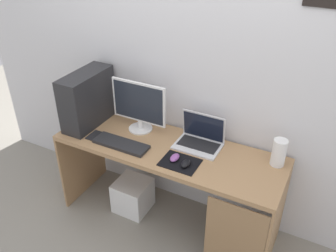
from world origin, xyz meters
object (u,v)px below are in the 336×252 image
Objects in this scene: pc_tower at (88,99)px; mouse_left at (175,158)px; mouse_right at (186,163)px; laptop at (200,139)px; keyboard at (121,144)px; speaker at (279,153)px; monitor at (139,106)px; cell_phone at (94,135)px; subwoofer at (133,195)px.

pc_tower is 0.87m from mouse_left.
pc_tower is 0.96m from mouse_right.
pc_tower is 0.93m from laptop.
pc_tower reaches higher than mouse_left.
mouse_left is (0.83, -0.14, -0.19)m from pc_tower.
speaker is at bearing 15.73° from keyboard.
speaker reaches higher than mouse_right.
monitor is at bearing -177.18° from laptop.
pc_tower is at bearing -174.53° from speaker.
pc_tower is at bearing -172.69° from laptop.
speaker reaches higher than cell_phone.
keyboard is at bearing -177.33° from mouse_left.
keyboard is 0.61m from subwoofer.
pc_tower reaches higher than mouse_right.
mouse_right reaches higher than keyboard.
keyboard is 0.43m from mouse_left.
speaker is at bearing 12.37° from cell_phone.
cell_phone is (-0.68, -0.01, -0.02)m from mouse_left.
speaker is 2.02× the size of mouse_left.
subwoofer is (-0.02, -0.13, -0.80)m from monitor.
laptop is (0.50, 0.02, -0.16)m from monitor.
subwoofer is at bearing 167.11° from mouse_left.
speaker is 0.70× the size of subwoofer.
cell_phone is (-0.26, 0.01, -0.01)m from keyboard.
monitor reaches higher than laptop.
keyboard is at bearing 179.45° from mouse_right.
monitor is 2.31× the size of speaker.
monitor reaches higher than mouse_left.
mouse_right is (0.93, -0.16, -0.19)m from pc_tower.
laptop is (0.91, 0.12, -0.17)m from pc_tower.
keyboard is (-0.01, -0.25, -0.20)m from monitor.
laptop is 0.80m from cell_phone.
speaker is 1.49× the size of cell_phone.
mouse_right is (0.52, -0.01, 0.01)m from keyboard.
subwoofer is (-0.01, 0.12, -0.60)m from keyboard.
mouse_left is (0.42, -0.23, -0.19)m from monitor.
laptop is 2.55× the size of cell_phone.
laptop is at bearing 28.69° from keyboard.
mouse_left is at bearing 2.67° from keyboard.
mouse_left is 0.10m from mouse_right.
mouse_left is at bearing -12.89° from subwoofer.
speaker is 0.62m from mouse_right.
pc_tower reaches higher than keyboard.
monitor is 0.60m from mouse_right.
speaker reaches higher than keyboard.
pc_tower reaches higher than speaker.
pc_tower is at bearing 174.44° from subwoofer.
speaker is at bearing 29.43° from mouse_right.
pc_tower is at bearing 170.53° from mouse_left.
mouse_left reaches higher than cell_phone.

